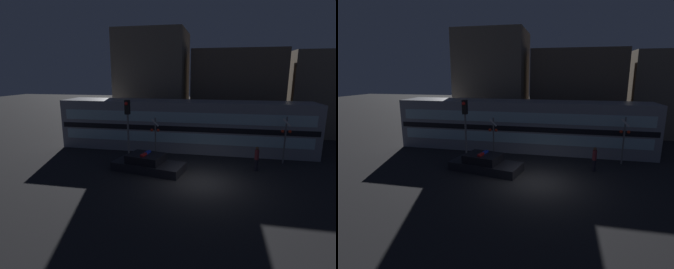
% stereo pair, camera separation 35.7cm
% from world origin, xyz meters
% --- Properties ---
extents(ground_plane, '(120.00, 120.00, 0.00)m').
position_xyz_m(ground_plane, '(0.00, 0.00, 0.00)').
color(ground_plane, black).
extents(train, '(20.28, 3.07, 4.02)m').
position_xyz_m(train, '(-1.98, 6.83, 2.01)').
color(train, gray).
rests_on(train, ground_plane).
extents(police_car, '(4.88, 2.82, 1.19)m').
position_xyz_m(police_car, '(-3.54, 1.32, 0.43)').
color(police_car, black).
rests_on(police_car, ground_plane).
extents(pedestrian, '(0.27, 0.27, 1.62)m').
position_xyz_m(pedestrian, '(3.38, 2.59, 0.83)').
color(pedestrian, black).
rests_on(pedestrian, ground_plane).
extents(crossing_signal_near, '(0.69, 0.27, 3.32)m').
position_xyz_m(crossing_signal_near, '(5.42, 4.44, 1.94)').
color(crossing_signal_near, slate).
rests_on(crossing_signal_near, ground_plane).
extents(crossing_signal_far, '(0.69, 0.27, 3.02)m').
position_xyz_m(crossing_signal_far, '(-3.69, 4.05, 1.78)').
color(crossing_signal_far, slate).
rests_on(crossing_signal_far, ground_plane).
extents(traffic_light_corner, '(0.30, 0.46, 4.52)m').
position_xyz_m(traffic_light_corner, '(-4.87, 1.49, 3.25)').
color(traffic_light_corner, slate).
rests_on(traffic_light_corner, ground_plane).
extents(building_left, '(6.96, 6.25, 10.48)m').
position_xyz_m(building_left, '(-6.17, 13.53, 5.24)').
color(building_left, '#726656').
rests_on(building_left, ground_plane).
extents(building_center, '(9.01, 4.10, 8.55)m').
position_xyz_m(building_center, '(2.47, 13.87, 4.27)').
color(building_center, brown).
rests_on(building_center, ground_plane).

